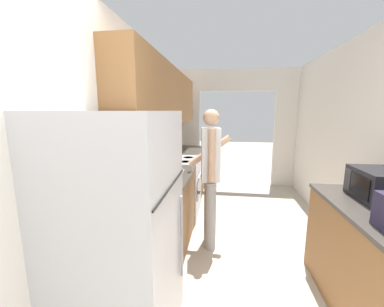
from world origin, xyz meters
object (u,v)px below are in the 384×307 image
object	(u,v)px
range_oven	(179,186)
microwave	(381,185)
refrigerator	(122,235)
person	(210,175)

from	to	relation	value
range_oven	microwave	world-z (taller)	microwave
refrigerator	person	bearing A→B (deg)	68.87
person	microwave	distance (m)	1.58
refrigerator	microwave	xyz separation A→B (m)	(1.96, 0.71, 0.21)
refrigerator	microwave	world-z (taller)	refrigerator
person	refrigerator	bearing A→B (deg)	150.47
refrigerator	range_oven	bearing A→B (deg)	90.85
refrigerator	range_oven	distance (m)	2.19
refrigerator	range_oven	world-z (taller)	refrigerator
range_oven	microwave	size ratio (longest dim) A/B	2.33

